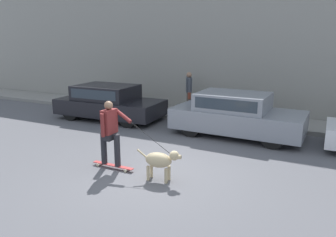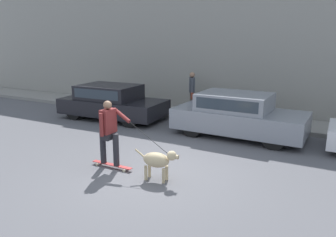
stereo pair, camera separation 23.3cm
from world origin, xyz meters
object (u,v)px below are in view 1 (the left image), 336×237
(skateboarder, at_px, (110,131))
(pedestrian_with_bag, at_px, (189,90))
(parked_car_1, at_px, (236,115))
(fire_hydrant, at_px, (178,113))
(dog, at_px, (160,160))
(parked_car_0, at_px, (109,103))

(skateboarder, relative_size, pedestrian_with_bag, 1.39)
(parked_car_1, xyz_separation_m, pedestrian_with_bag, (-2.51, 2.00, 0.36))
(parked_car_1, relative_size, pedestrian_with_bag, 2.58)
(fire_hydrant, bearing_deg, parked_car_1, -17.50)
(skateboarder, height_order, pedestrian_with_bag, pedestrian_with_bag)
(parked_car_1, bearing_deg, dog, -95.98)
(skateboarder, bearing_deg, parked_car_0, 127.53)
(dog, xyz_separation_m, pedestrian_with_bag, (-1.97, 6.16, 0.57))
(dog, height_order, pedestrian_with_bag, pedestrian_with_bag)
(parked_car_1, bearing_deg, parked_car_0, -178.53)
(dog, xyz_separation_m, skateboarder, (-1.39, 0.09, 0.47))
(parked_car_1, relative_size, skateboarder, 1.85)
(skateboarder, bearing_deg, dog, -3.41)
(fire_hydrant, bearing_deg, dog, -69.17)
(pedestrian_with_bag, bearing_deg, skateboarder, 68.42)
(parked_car_1, distance_m, pedestrian_with_bag, 3.23)
(dog, height_order, skateboarder, skateboarder)
(skateboarder, xyz_separation_m, pedestrian_with_bag, (-0.57, 6.06, 0.10))
(skateboarder, height_order, fire_hydrant, skateboarder)
(skateboarder, bearing_deg, parked_car_1, 65.00)
(parked_car_1, height_order, dog, parked_car_1)
(pedestrian_with_bag, xyz_separation_m, fire_hydrant, (0.10, -1.24, -0.68))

